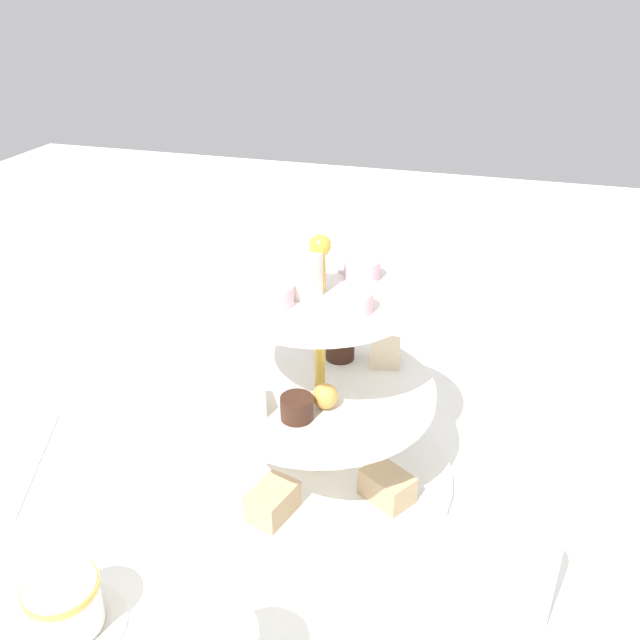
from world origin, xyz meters
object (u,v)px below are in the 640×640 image
(butter_knife_right, at_px, (33,462))
(water_glass_tall_right, at_px, (242,314))
(tiered_serving_stand, at_px, (319,408))
(butter_knife_left, at_px, (523,384))
(teacup_with_saucer, at_px, (66,607))
(water_glass_mid_back, at_px, (515,577))

(butter_knife_right, bearing_deg, water_glass_tall_right, 131.28)
(tiered_serving_stand, height_order, butter_knife_right, tiered_serving_stand)
(water_glass_tall_right, bearing_deg, tiered_serving_stand, 129.59)
(butter_knife_right, bearing_deg, tiered_serving_stand, 80.92)
(tiered_serving_stand, bearing_deg, butter_knife_left, -130.57)
(teacup_with_saucer, height_order, butter_knife_left, teacup_with_saucer)
(butter_knife_left, distance_m, water_glass_mid_back, 0.37)
(water_glass_tall_right, relative_size, water_glass_mid_back, 1.30)
(butter_knife_left, height_order, butter_knife_right, same)
(water_glass_tall_right, height_order, butter_knife_left, water_glass_tall_right)
(teacup_with_saucer, relative_size, butter_knife_left, 0.53)
(water_glass_tall_right, distance_m, butter_knife_right, 0.31)
(butter_knife_right, relative_size, water_glass_mid_back, 1.64)
(tiered_serving_stand, distance_m, butter_knife_right, 0.32)
(butter_knife_right, bearing_deg, water_glass_mid_back, 61.39)
(teacup_with_saucer, distance_m, water_glass_mid_back, 0.36)
(butter_knife_left, xyz_separation_m, butter_knife_right, (0.50, 0.30, 0.00))
(teacup_with_saucer, distance_m, butter_knife_left, 0.58)
(butter_knife_right, height_order, water_glass_mid_back, water_glass_mid_back)
(tiered_serving_stand, height_order, water_glass_tall_right, tiered_serving_stand)
(tiered_serving_stand, relative_size, water_glass_tall_right, 2.04)
(butter_knife_right, xyz_separation_m, water_glass_mid_back, (-0.50, 0.06, 0.05))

